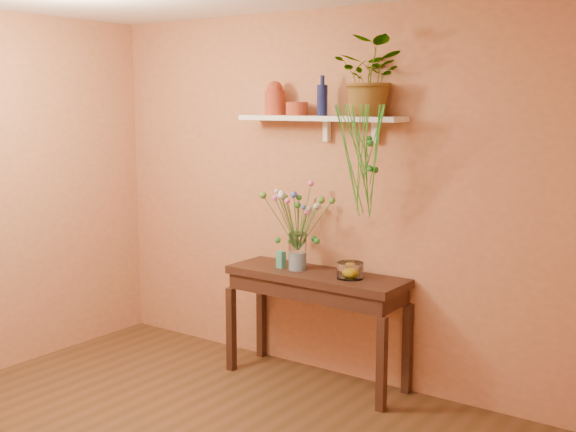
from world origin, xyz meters
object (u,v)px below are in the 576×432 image
(terracotta_jug, at_px, (275,99))
(bouquet, at_px, (299,210))
(blue_bottle, at_px, (322,99))
(sideboard, at_px, (316,288))
(spider_plant, at_px, (372,77))
(glass_vase, at_px, (298,254))
(glass_bowl, at_px, (350,271))

(terracotta_jug, relative_size, bouquet, 0.45)
(terracotta_jug, relative_size, blue_bottle, 0.89)
(blue_bottle, bearing_deg, terracotta_jug, 177.74)
(blue_bottle, bearing_deg, sideboard, -78.69)
(spider_plant, distance_m, glass_vase, 1.38)
(sideboard, bearing_deg, spider_plant, 14.58)
(blue_bottle, xyz_separation_m, spider_plant, (0.40, 0.00, 0.15))
(sideboard, xyz_separation_m, spider_plant, (0.38, 0.10, 1.50))
(terracotta_jug, height_order, bouquet, terracotta_jug)
(terracotta_jug, bearing_deg, glass_bowl, -9.30)
(blue_bottle, bearing_deg, bouquet, -144.37)
(terracotta_jug, bearing_deg, glass_vase, -22.73)
(terracotta_jug, bearing_deg, blue_bottle, -2.26)
(terracotta_jug, distance_m, spider_plant, 0.84)
(sideboard, height_order, glass_bowl, glass_bowl)
(spider_plant, bearing_deg, glass_vase, -168.49)
(blue_bottle, xyz_separation_m, bouquet, (-0.13, -0.09, -0.79))
(terracotta_jug, relative_size, spider_plant, 0.47)
(glass_vase, xyz_separation_m, bouquet, (0.00, 0.01, 0.33))
(glass_vase, bearing_deg, glass_bowl, 0.28)
(sideboard, distance_m, terracotta_jug, 1.43)
(terracotta_jug, relative_size, glass_bowl, 1.34)
(terracotta_jug, xyz_separation_m, glass_vase, (0.29, -0.12, -1.12))
(glass_bowl, bearing_deg, bouquet, 178.78)
(sideboard, relative_size, glass_vase, 4.94)
(spider_plant, xyz_separation_m, glass_vase, (-0.53, -0.11, -1.27))
(sideboard, distance_m, glass_vase, 0.28)
(sideboard, distance_m, bouquet, 0.58)
(spider_plant, bearing_deg, blue_bottle, -179.70)
(sideboard, relative_size, bouquet, 2.41)
(terracotta_jug, distance_m, bouquet, 0.86)
(spider_plant, bearing_deg, sideboard, -165.42)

